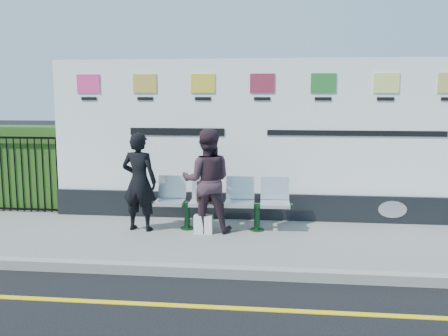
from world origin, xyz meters
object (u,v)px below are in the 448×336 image
woman_left (139,182)px  woman_right (207,181)px  billboard (262,151)px  bench (222,216)px

woman_left → woman_right: 1.18m
billboard → woman_right: billboard is taller
billboard → woman_left: bearing=-152.7°
woman_left → woman_right: bearing=-168.9°
bench → woman_right: bearing=-153.7°
bench → woman_left: bearing=-174.8°
bench → woman_right: woman_right is taller
billboard → woman_left: (-2.07, -1.07, -0.44)m
billboard → woman_left: 2.37m
billboard → bench: 1.52m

